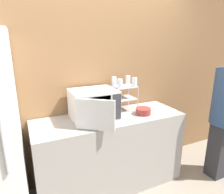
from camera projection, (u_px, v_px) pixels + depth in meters
wall_back at (99, 80)px, 2.53m from camera, size 8.00×0.06×2.60m
counter at (110, 152)px, 2.47m from camera, size 1.77×0.61×0.92m
microwave at (94, 105)px, 2.26m from camera, size 0.52×0.67×0.33m
dish_rack at (124, 93)px, 2.50m from camera, size 0.28×0.24×0.32m
glass_front_left at (120, 83)px, 2.36m from camera, size 0.06×0.06×0.11m
glass_back_right at (128, 80)px, 2.57m from camera, size 0.06×0.06×0.11m
glass_front_right at (134, 82)px, 2.44m from camera, size 0.06×0.06×0.11m
glass_back_left at (114, 81)px, 2.50m from camera, size 0.06×0.06×0.11m
bowl at (143, 111)px, 2.42m from camera, size 0.18×0.18×0.08m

